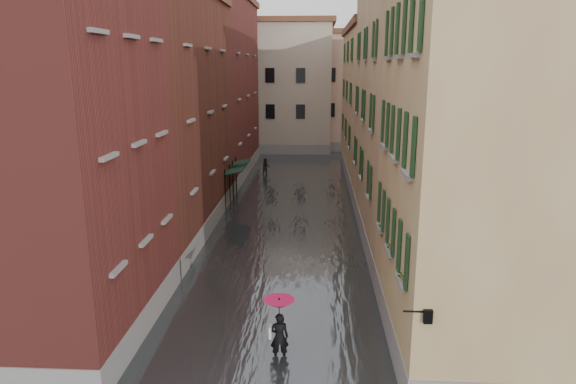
# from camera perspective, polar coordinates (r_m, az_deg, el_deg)

# --- Properties ---
(ground) EXTENTS (120.00, 120.00, 0.00)m
(ground) POSITION_cam_1_polar(r_m,az_deg,el_deg) (19.80, -1.79, -12.95)
(ground) COLOR #505052
(ground) RESTS_ON ground
(floodwater) EXTENTS (10.00, 60.00, 0.20)m
(floodwater) POSITION_cam_1_polar(r_m,az_deg,el_deg) (31.89, 0.20, -2.20)
(floodwater) COLOR #3F4346
(floodwater) RESTS_ON ground
(building_left_near) EXTENTS (6.00, 8.00, 13.00)m
(building_left_near) POSITION_cam_1_polar(r_m,az_deg,el_deg) (17.97, -25.48, 4.73)
(building_left_near) COLOR maroon
(building_left_near) RESTS_ON ground
(building_left_mid) EXTENTS (6.00, 14.00, 12.50)m
(building_left_mid) POSITION_cam_1_polar(r_m,az_deg,el_deg) (28.08, -14.79, 7.94)
(building_left_mid) COLOR #55291B
(building_left_mid) RESTS_ON ground
(building_left_far) EXTENTS (6.00, 16.00, 14.00)m
(building_left_far) POSITION_cam_1_polar(r_m,az_deg,el_deg) (42.52, -8.65, 11.12)
(building_left_far) COLOR maroon
(building_left_far) RESTS_ON ground
(building_right_near) EXTENTS (6.00, 8.00, 11.50)m
(building_right_near) POSITION_cam_1_polar(r_m,az_deg,el_deg) (16.82, 21.92, 1.94)
(building_right_near) COLOR #A57A55
(building_right_near) RESTS_ON ground
(building_right_mid) EXTENTS (6.00, 14.00, 13.00)m
(building_right_mid) POSITION_cam_1_polar(r_m,az_deg,el_deg) (27.26, 14.78, 8.30)
(building_right_mid) COLOR tan
(building_right_mid) RESTS_ON ground
(building_right_far) EXTENTS (6.00, 16.00, 11.50)m
(building_right_far) POSITION_cam_1_polar(r_m,az_deg,el_deg) (42.08, 10.69, 9.31)
(building_right_far) COLOR #A57A55
(building_right_far) RESTS_ON ground
(building_end_cream) EXTENTS (12.00, 9.00, 13.00)m
(building_end_cream) POSITION_cam_1_polar(r_m,az_deg,el_deg) (55.84, -1.59, 11.38)
(building_end_cream) COLOR #BAB094
(building_end_cream) RESTS_ON ground
(building_end_pink) EXTENTS (10.00, 9.00, 12.00)m
(building_end_pink) POSITION_cam_1_polar(r_m,az_deg,el_deg) (57.85, 7.67, 10.86)
(building_end_pink) COLOR #D0A592
(building_end_pink) RESTS_ON ground
(awning_near) EXTENTS (1.09, 2.99, 2.80)m
(awning_near) POSITION_cam_1_polar(r_m,az_deg,el_deg) (32.79, -5.80, 2.43)
(awning_near) COLOR black
(awning_near) RESTS_ON ground
(awning_far) EXTENTS (1.09, 2.81, 2.80)m
(awning_far) POSITION_cam_1_polar(r_m,az_deg,el_deg) (34.33, -5.40, 2.95)
(awning_far) COLOR black
(awning_far) RESTS_ON ground
(wall_lantern) EXTENTS (0.71, 0.22, 0.35)m
(wall_lantern) POSITION_cam_1_polar(r_m,az_deg,el_deg) (13.32, 15.16, -13.09)
(wall_lantern) COLOR black
(wall_lantern) RESTS_ON ground
(window_planters) EXTENTS (0.59, 5.38, 0.84)m
(window_planters) POSITION_cam_1_polar(r_m,az_deg,el_deg) (16.64, 11.83, -5.46)
(window_planters) COLOR brown
(window_planters) RESTS_ON ground
(pedestrian_main) EXTENTS (0.97, 0.97, 2.06)m
(pedestrian_main) POSITION_cam_1_polar(r_m,az_deg,el_deg) (16.20, -0.99, -14.37)
(pedestrian_main) COLOR black
(pedestrian_main) RESTS_ON ground
(pedestrian_far) EXTENTS (0.86, 0.75, 1.50)m
(pedestrian_far) POSITION_cam_1_polar(r_m,az_deg,el_deg) (42.49, -2.48, 2.77)
(pedestrian_far) COLOR black
(pedestrian_far) RESTS_ON ground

